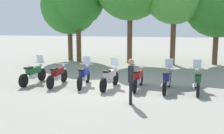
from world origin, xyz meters
name	(u,v)px	position (x,y,z in m)	size (l,w,h in m)	color
ground_plane	(110,88)	(0.00, 0.00, 0.00)	(80.00, 80.00, 0.00)	gray
motorcycle_0	(33,73)	(-3.86, 0.18, 0.52)	(0.68, 2.18, 1.37)	black
motorcycle_1	(58,75)	(-2.57, 0.08, 0.50)	(0.62, 2.19, 0.99)	black
motorcycle_2	(84,75)	(-1.29, 0.17, 0.52)	(0.62, 2.19, 1.37)	black
motorcycle_3	(110,77)	(0.00, -0.06, 0.52)	(0.72, 2.17, 1.37)	black
motorcycle_4	(138,78)	(1.29, 0.08, 0.50)	(0.62, 2.19, 0.99)	black
motorcycle_5	(167,79)	(2.58, -0.06, 0.52)	(0.66, 2.18, 1.37)	black
motorcycle_6	(197,80)	(3.86, -0.05, 0.52)	(0.62, 2.19, 1.37)	black
person_0	(131,78)	(1.23, -2.34, 1.00)	(0.24, 0.40, 1.70)	black
tree_0	(69,6)	(-4.80, 8.60, 4.16)	(4.35, 4.35, 6.34)	brown
tree_1	(78,0)	(-3.92, 7.96, 4.52)	(3.85, 3.85, 6.47)	brown
tree_4	(218,4)	(5.91, 8.21, 4.18)	(4.59, 4.59, 6.48)	brown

